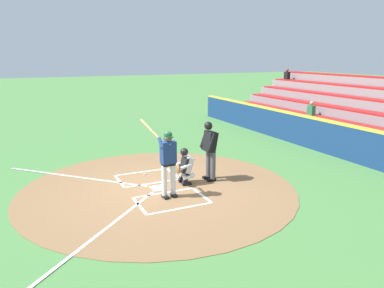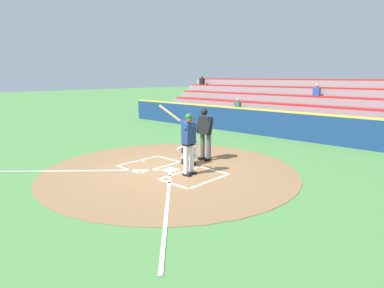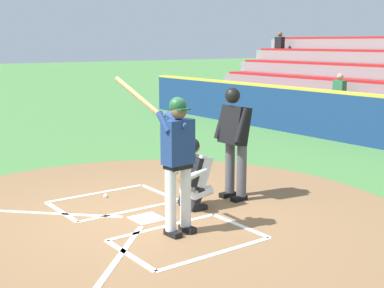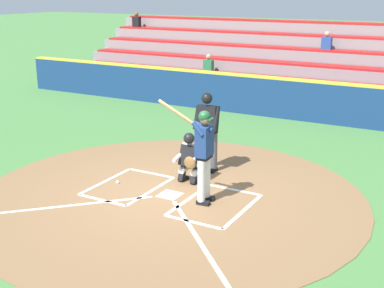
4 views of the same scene
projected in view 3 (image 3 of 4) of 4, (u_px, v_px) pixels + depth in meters
name	position (u px, v px, depth m)	size (l,w,h in m)	color
ground_plane	(147.00, 219.00, 7.85)	(120.00, 120.00, 0.00)	#4C8442
dirt_circle	(147.00, 219.00, 7.85)	(8.00, 8.00, 0.01)	olive
home_plate_and_chalk	(93.00, 230.00, 7.34)	(7.93, 4.91, 0.01)	white
batter	(177.00, 155.00, 7.04)	(0.90, 0.77, 2.13)	white
catcher	(193.00, 172.00, 8.24)	(0.59, 0.63, 1.13)	black
plate_umpire	(234.00, 136.00, 8.64)	(0.59, 0.43, 1.86)	#4C4C51
baseball	(106.00, 196.00, 8.91)	(0.07, 0.07, 0.07)	white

